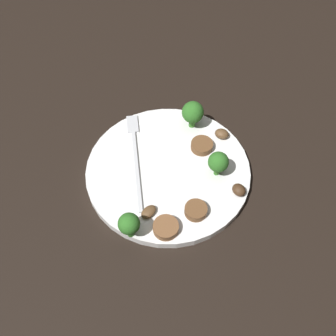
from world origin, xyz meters
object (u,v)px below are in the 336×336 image
object	(u,v)px
broccoli_floret_1	(193,113)
mushroom_1	(222,134)
sausage_slice_2	(166,228)
sausage_slice_3	(202,146)
broccoli_floret_0	(218,162)
plate	(168,170)
mushroom_2	(149,212)
fork	(135,152)
broccoli_floret_2	(129,224)
sausage_slice_0	(196,210)
mushroom_0	(239,190)

from	to	relation	value
broccoli_floret_1	mushroom_1	bearing A→B (deg)	-133.59
sausage_slice_2	sausage_slice_3	distance (m)	0.15
sausage_slice_3	broccoli_floret_1	bearing A→B (deg)	-0.12
broccoli_floret_0	plate	bearing A→B (deg)	66.06
broccoli_floret_1	sausage_slice_3	xyz separation A→B (m)	(-0.05, 0.00, -0.02)
mushroom_2	fork	bearing A→B (deg)	-3.59
broccoli_floret_2	sausage_slice_2	xyz separation A→B (m)	(-0.01, -0.05, -0.02)
fork	sausage_slice_0	size ratio (longest dim) A/B	5.78
broccoli_floret_1	broccoli_floret_2	distance (m)	0.21
fork	sausage_slice_3	xyz separation A→B (m)	(-0.02, -0.10, 0.00)
broccoli_floret_1	sausage_slice_3	distance (m)	0.05
plate	broccoli_floret_1	distance (m)	0.10
broccoli_floret_1	mushroom_2	size ratio (longest dim) A/B	1.97
sausage_slice_3	mushroom_2	bearing A→B (deg)	129.24
broccoli_floret_1	sausage_slice_2	xyz separation A→B (m)	(-0.17, 0.09, -0.02)
sausage_slice_2	mushroom_0	xyz separation A→B (m)	(0.03, -0.11, 0.00)
plate	broccoli_floret_0	distance (m)	0.08
broccoli_floret_1	sausage_slice_0	bearing A→B (deg)	163.33
plate	sausage_slice_0	distance (m)	0.08
broccoli_floret_0	sausage_slice_0	xyz separation A→B (m)	(-0.05, 0.05, -0.02)
fork	broccoli_floret_2	distance (m)	0.14
sausage_slice_3	mushroom_0	bearing A→B (deg)	-165.99
mushroom_2	mushroom_0	bearing A→B (deg)	-91.47
plate	broccoli_floret_0	bearing A→B (deg)	-113.94
broccoli_floret_2	sausage_slice_3	bearing A→B (deg)	-51.22
plate	mushroom_2	size ratio (longest dim) A/B	10.03
broccoli_floret_0	broccoli_floret_1	xyz separation A→B (m)	(0.10, 0.00, 0.00)
sausage_slice_0	mushroom_2	distance (m)	0.06
sausage_slice_3	mushroom_0	distance (m)	0.09
sausage_slice_2	mushroom_0	bearing A→B (deg)	-77.03
plate	mushroom_2	distance (m)	0.08
broccoli_floret_0	mushroom_1	size ratio (longest dim) A/B	1.95
mushroom_1	mushroom_0	bearing A→B (deg)	172.03
broccoli_floret_2	mushroom_1	distance (m)	0.21
plate	sausage_slice_0	world-z (taller)	sausage_slice_0
plate	mushroom_2	bearing A→B (deg)	144.58
broccoli_floret_1	mushroom_0	bearing A→B (deg)	-170.76
plate	broccoli_floret_2	size ratio (longest dim) A/B	5.54
sausage_slice_0	mushroom_1	bearing A→B (deg)	-35.30
fork	broccoli_floret_2	xyz separation A→B (m)	(-0.13, 0.04, 0.03)
broccoli_floret_0	sausage_slice_3	distance (m)	0.06
mushroom_0	sausage_slice_2	bearing A→B (deg)	102.97
plate	broccoli_floret_0	size ratio (longest dim) A/B	5.70
fork	broccoli_floret_0	world-z (taller)	broccoli_floret_0
fork	sausage_slice_3	bearing A→B (deg)	-91.36
sausage_slice_0	broccoli_floret_0	bearing A→B (deg)	-43.43
broccoli_floret_1	broccoli_floret_2	xyz separation A→B (m)	(-0.16, 0.14, -0.00)
plate	broccoli_floret_1	bearing A→B (deg)	-40.95
broccoli_floret_1	sausage_slice_0	distance (m)	0.16
broccoli_floret_0	broccoli_floret_1	distance (m)	0.10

